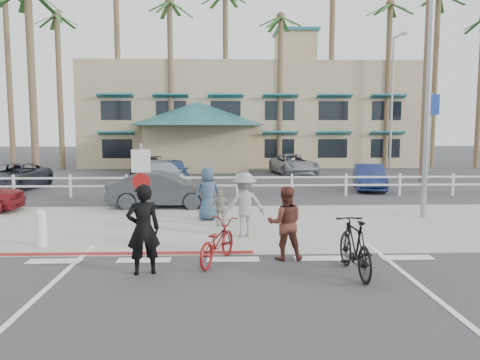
{
  "coord_description": "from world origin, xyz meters",
  "views": [
    {
      "loc": [
        -0.22,
        -9.74,
        2.96
      ],
      "look_at": [
        0.27,
        3.58,
        1.5
      ],
      "focal_mm": 35.0,
      "sensor_mm": 36.0,
      "label": 1
    }
  ],
  "objects_px": {
    "bike_black": "(355,247)",
    "sign_post": "(142,188)",
    "car_white_sedan": "(163,190)",
    "bike_red": "(217,242)"
  },
  "relations": [
    {
      "from": "bike_red",
      "to": "car_white_sedan",
      "type": "relative_size",
      "value": 0.45
    },
    {
      "from": "bike_black",
      "to": "car_white_sedan",
      "type": "relative_size",
      "value": 0.48
    },
    {
      "from": "sign_post",
      "to": "bike_red",
      "type": "xyz_separation_m",
      "value": [
        1.94,
        -1.81,
        -0.97
      ]
    },
    {
      "from": "bike_red",
      "to": "bike_black",
      "type": "distance_m",
      "value": 2.97
    },
    {
      "from": "bike_black",
      "to": "sign_post",
      "type": "bearing_deg",
      "value": -32.76
    },
    {
      "from": "bike_black",
      "to": "car_white_sedan",
      "type": "distance_m",
      "value": 9.78
    },
    {
      "from": "sign_post",
      "to": "bike_black",
      "type": "height_order",
      "value": "sign_post"
    },
    {
      "from": "sign_post",
      "to": "car_white_sedan",
      "type": "relative_size",
      "value": 0.71
    },
    {
      "from": "bike_black",
      "to": "car_white_sedan",
      "type": "xyz_separation_m",
      "value": [
        -4.95,
        8.44,
        0.08
      ]
    },
    {
      "from": "sign_post",
      "to": "car_white_sedan",
      "type": "bearing_deg",
      "value": 92.02
    }
  ]
}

